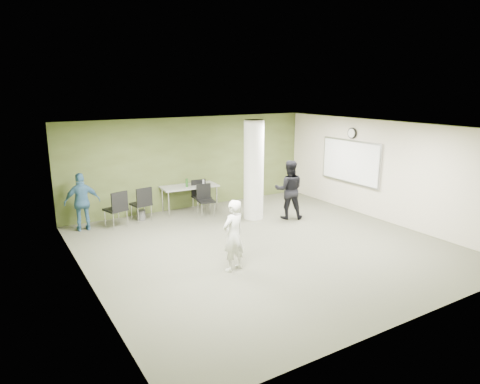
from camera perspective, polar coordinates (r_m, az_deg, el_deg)
floor at (r=10.27m, az=3.19°, el=-7.15°), size 8.00×8.00×0.00m
ceiling at (r=9.63m, az=3.41°, el=8.61°), size 8.00×8.00×0.00m
wall_back at (r=13.27m, az=-6.53°, el=3.89°), size 8.00×2.80×0.02m
wall_left at (r=8.34m, az=-20.05°, el=-2.85°), size 0.02×8.00×2.80m
wall_right_cream at (r=12.51m, az=18.60°, el=2.64°), size 0.02×8.00×2.80m
column at (r=12.02m, az=1.84°, el=2.93°), size 0.56×0.56×2.80m
whiteboard at (r=13.23m, az=14.48°, el=3.94°), size 0.05×2.30×1.30m
wall_clock at (r=13.12m, az=14.71°, el=7.60°), size 0.06×0.32×0.32m
folding_table at (r=12.88m, az=-6.75°, el=0.62°), size 1.72×0.83×1.05m
wastebasket at (r=12.44m, az=-13.05°, el=-3.03°), size 0.24×0.24×0.28m
chair_back_left at (r=11.80m, az=-16.06°, el=-1.86°), size 0.62×0.62×1.01m
chair_back_right at (r=12.20m, az=-12.89°, el=-1.22°), size 0.56×0.56×0.98m
chair_table_left at (r=12.54m, az=-4.69°, el=-0.72°), size 0.51×0.51×0.91m
chair_table_right at (r=12.89m, az=-5.32°, el=-0.18°), size 0.51×0.51×0.96m
woman_white at (r=8.70m, az=-0.90°, el=-5.83°), size 0.62×0.49×1.50m
man_black at (r=12.19m, az=6.55°, el=0.31°), size 1.03×0.97×1.68m
man_blue at (r=11.84m, az=-20.29°, el=-1.25°), size 0.93×0.45×1.53m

